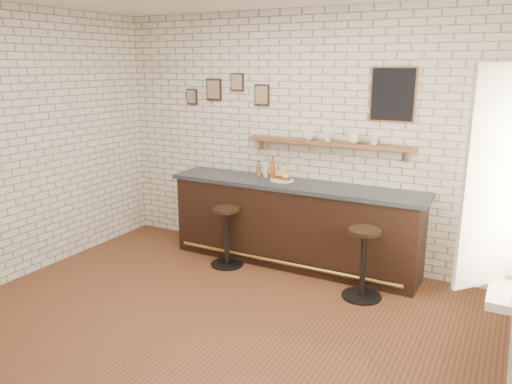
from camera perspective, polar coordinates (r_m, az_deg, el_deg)
ground at (r=4.89m, az=-5.09°, el=-14.62°), size 5.00×5.00×0.00m
bar_counter at (r=6.03m, az=4.32°, el=-3.62°), size 3.10×0.65×1.01m
sandwich_plate at (r=6.00m, az=2.98°, el=1.35°), size 0.28×0.28×0.01m
ciabatta_sandwich at (r=5.98m, az=3.07°, el=1.76°), size 0.25×0.18×0.08m
potato_chips at (r=6.00m, az=2.79°, el=1.44°), size 0.27×0.18×0.00m
bitters_bottle_brown at (r=6.23m, az=0.30°, el=2.55°), size 0.06×0.06×0.19m
bitters_bottle_white at (r=6.19m, az=1.11°, el=2.55°), size 0.06×0.06×0.22m
bitters_bottle_amber at (r=6.14m, az=1.92°, el=2.64°), size 0.06×0.06×0.26m
condiment_bottle_yellow at (r=6.09m, az=3.09°, el=2.21°), size 0.06×0.06×0.18m
bar_stool_left at (r=6.01m, az=-3.38°, el=-4.89°), size 0.40×0.40×0.72m
bar_stool_right at (r=5.30m, az=12.16°, el=-7.75°), size 0.42×0.42×0.75m
wall_shelf at (r=5.88m, az=8.16°, el=5.54°), size 2.00×0.18×0.18m
shelf_cup_a at (r=5.95m, az=6.06°, el=6.42°), size 0.13×0.13×0.10m
shelf_cup_b at (r=5.86m, az=8.24°, el=6.22°), size 0.13×0.13×0.10m
shelf_cup_c at (r=5.76m, az=11.11°, el=6.00°), size 0.17×0.17×0.11m
shelf_cup_d at (r=5.70m, az=13.34°, el=5.78°), size 0.13×0.13×0.10m
back_wall_decor at (r=5.95m, az=7.02°, el=11.19°), size 2.96×0.02×0.56m
window_sill at (r=4.13m, az=26.72°, el=-8.06°), size 0.20×1.35×0.06m
book_lower at (r=4.01m, az=26.44°, el=-8.06°), size 0.19×0.25×0.02m
book_upper at (r=3.99m, az=26.46°, el=-7.86°), size 0.18×0.25×0.02m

